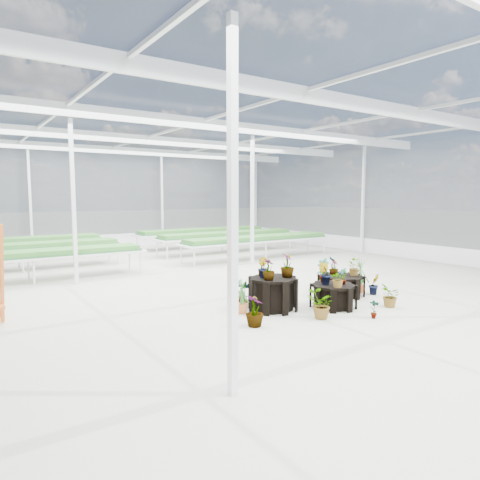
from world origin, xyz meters
TOP-DOWN VIEW (x-y plane):
  - ground_plane at (0.00, 0.00)m, footprint 24.00×24.00m
  - greenhouse_shell at (0.00, 0.00)m, footprint 18.00×24.00m
  - steel_frame at (0.00, 0.00)m, footprint 18.00×24.00m
  - nursery_benches at (0.00, 7.20)m, footprint 16.00×7.00m
  - plinth_tall at (-0.16, -1.19)m, footprint 1.17×1.17m
  - plinth_mid at (1.04, -1.79)m, footprint 0.99×0.99m
  - plinth_low at (2.04, -1.09)m, footprint 1.16×1.16m
  - nursery_plants at (0.90, -1.38)m, footprint 4.56×3.12m

SIDE VIEW (x-z plane):
  - ground_plane at x=0.00m, z-range 0.00..0.00m
  - plinth_low at x=2.04m, z-range 0.00..0.49m
  - plinth_mid at x=1.04m, z-range 0.00..0.51m
  - plinth_tall at x=-0.16m, z-range 0.00..0.70m
  - nursery_benches at x=0.00m, z-range 0.00..0.84m
  - nursery_plants at x=0.90m, z-range -0.13..1.09m
  - greenhouse_shell at x=0.00m, z-range 0.00..4.50m
  - steel_frame at x=0.00m, z-range 0.00..4.50m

